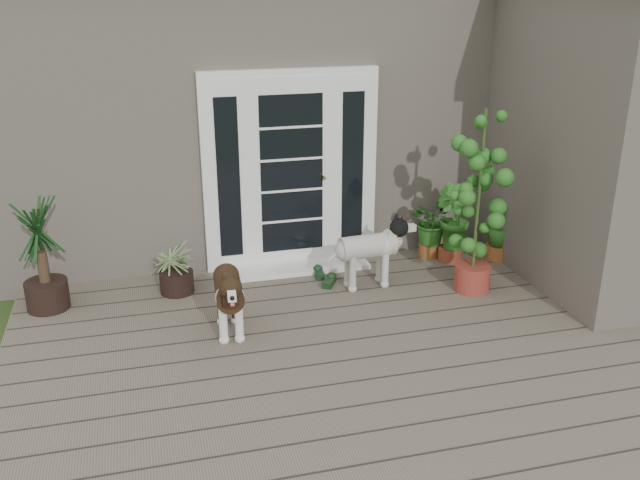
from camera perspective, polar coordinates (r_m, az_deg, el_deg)
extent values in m
cube|color=#6B5B4C|center=(6.12, 4.20, -9.94)|extent=(6.20, 4.60, 0.12)
cube|color=#665E54|center=(9.51, -3.95, 10.95)|extent=(7.40, 4.00, 3.10)
cube|color=#665E54|center=(7.81, 22.50, 7.22)|extent=(1.60, 2.40, 3.10)
cube|color=white|center=(7.58, -2.38, 5.65)|extent=(1.90, 0.14, 2.15)
cube|color=white|center=(7.75, -1.94, -2.24)|extent=(1.60, 0.40, 0.05)
imported|color=#1C4C15|center=(8.10, 8.93, 0.83)|extent=(0.70, 0.70, 0.64)
imported|color=#164E1B|center=(8.01, 10.61, 0.54)|extent=(0.58, 0.58, 0.66)
imported|color=#1D6521|center=(8.21, 14.36, 0.36)|extent=(0.48, 0.48, 0.55)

